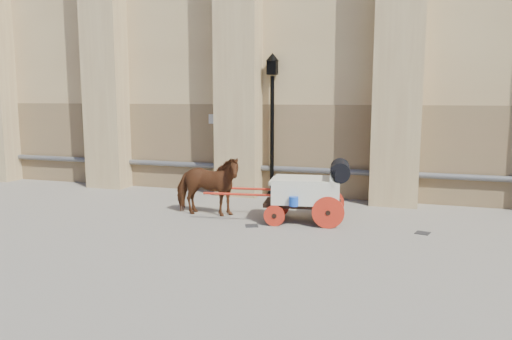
% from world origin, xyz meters
% --- Properties ---
extents(ground, '(90.00, 90.00, 0.00)m').
position_xyz_m(ground, '(0.00, 0.00, 0.00)').
color(ground, gray).
rests_on(ground, ground).
extents(horse, '(2.01, 0.99, 1.67)m').
position_xyz_m(horse, '(-0.83, 0.58, 0.83)').
color(horse, brown).
rests_on(horse, ground).
extents(carriage, '(3.86, 1.53, 1.64)m').
position_xyz_m(carriage, '(2.04, 0.71, 0.89)').
color(carriage, black).
rests_on(carriage, ground).
extents(street_lamp, '(0.43, 0.43, 4.64)m').
position_xyz_m(street_lamp, '(0.09, 3.80, 2.48)').
color(street_lamp, black).
rests_on(street_lamp, ground).
extents(drain_grate_near, '(0.42, 0.42, 0.01)m').
position_xyz_m(drain_grate_near, '(0.69, -0.14, 0.01)').
color(drain_grate_near, black).
rests_on(drain_grate_near, ground).
extents(drain_grate_far, '(0.39, 0.39, 0.01)m').
position_xyz_m(drain_grate_far, '(4.83, 0.49, 0.01)').
color(drain_grate_far, black).
rests_on(drain_grate_far, ground).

